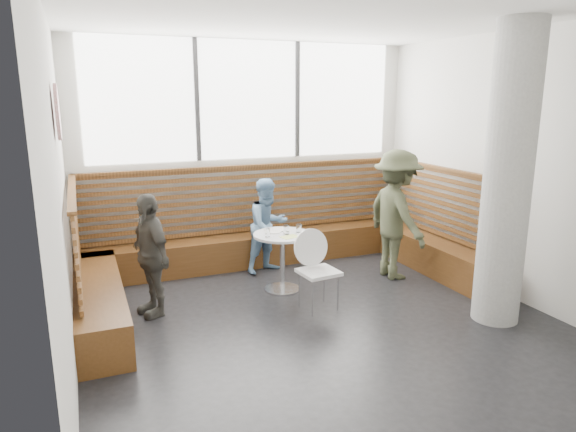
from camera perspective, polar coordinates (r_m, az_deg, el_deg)
name	(u,v)px	position (r m, az deg, el deg)	size (l,w,h in m)	color
room	(325,180)	(5.29, 4.11, 4.05)	(5.00, 5.00, 3.20)	silver
booth	(267,246)	(7.15, -2.36, -3.31)	(5.00, 2.50, 1.44)	#4A2C12
concrete_column	(508,178)	(5.89, 23.23, 3.94)	(0.50, 0.50, 3.20)	gray
wall_art	(58,112)	(5.07, -24.23, 10.48)	(0.50, 0.50, 0.03)	white
cafe_table	(282,250)	(6.50, -0.64, -3.79)	(0.73, 0.73, 0.75)	silver
cafe_chair	(316,263)	(6.00, 3.14, -5.22)	(0.44, 0.43, 0.93)	white
adult_man	(396,215)	(7.06, 11.96, 0.15)	(1.13, 0.65, 1.75)	#40452E
child_back	(268,226)	(7.18, -2.23, -1.09)	(0.65, 0.50, 1.33)	#6E97BF
child_left	(150,255)	(5.97, -15.05, -4.20)	(0.82, 0.34, 1.40)	#43423D
plate_near	(274,232)	(6.50, -1.57, -1.78)	(0.18, 0.18, 0.01)	white
plate_far	(280,229)	(6.61, -0.90, -1.51)	(0.21, 0.21, 0.01)	white
glass_left	(267,233)	(6.29, -2.32, -1.87)	(0.06, 0.06, 0.10)	white
glass_mid	(286,230)	(6.41, -0.18, -1.52)	(0.07, 0.07, 0.11)	white
glass_right	(299,228)	(6.49, 1.19, -1.37)	(0.07, 0.07, 0.11)	white
menu_card	(290,237)	(6.30, 0.18, -2.32)	(0.22, 0.15, 0.00)	#A5C64C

